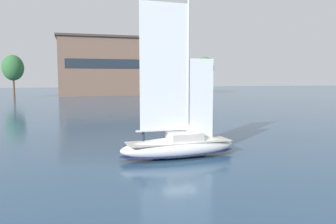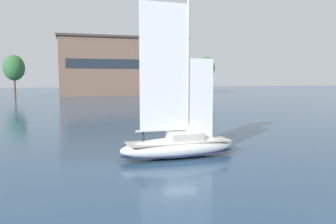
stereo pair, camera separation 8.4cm
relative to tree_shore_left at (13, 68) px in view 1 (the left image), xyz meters
The scene contains 6 objects.
ground_plane 90.58m from the tree_shore_left, 73.84° to the right, with size 400.00×400.00×0.00m, color #2D4C6B.
waterfront_building 35.94m from the tree_shore_left, 13.31° to the left, with size 45.41×13.77×20.40m.
tree_shore_left is the anchor object (origin of this frame).
tree_shore_center 66.86m from the tree_shore_left, ahead, with size 6.90×6.90×14.20m.
sailboat_main 90.48m from the tree_shore_left, 73.83° to the right, with size 9.30×3.03×12.62m.
sailboat_moored_near_marina 52.88m from the tree_shore_left, 21.85° to the right, with size 6.73×5.12×9.27m.
Camera 1 is at (-7.65, -23.35, 6.02)m, focal length 35.00 mm.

